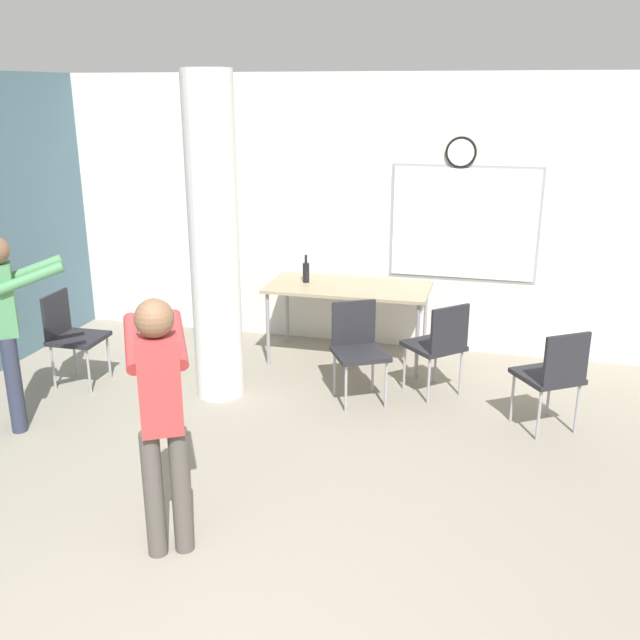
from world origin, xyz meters
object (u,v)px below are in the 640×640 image
chair_mid_room (553,372)px  person_watching_back (8,319)px  chair_by_left_wall (71,332)px  person_playing_front (161,408)px  bottle_on_table (306,272)px  chair_table_right (439,342)px  chair_table_front (358,344)px  folding_table (348,291)px

chair_mid_room → person_watching_back: bearing=-166.6°
chair_by_left_wall → person_playing_front: person_playing_front is taller
bottle_on_table → chair_table_right: bearing=-26.4°
chair_table_front → chair_table_right: (0.68, 0.25, 0.00)m
chair_table_front → chair_mid_room: (1.63, -0.24, 0.00)m
folding_table → person_watching_back: 3.13m
folding_table → chair_table_right: 1.20m
chair_by_left_wall → person_playing_front: bearing=-46.7°
folding_table → bottle_on_table: 0.47m
chair_by_left_wall → person_watching_back: 1.01m
chair_by_left_wall → chair_table_front: bearing=7.0°
folding_table → person_playing_front: 3.37m
folding_table → chair_table_front: 0.99m
person_playing_front → chair_table_right: bearing=63.6°
person_playing_front → person_watching_back: person_watching_back is taller
chair_table_right → person_playing_front: person_playing_front is taller
chair_table_right → person_watching_back: size_ratio=0.55×
bottle_on_table → chair_table_front: 1.25m
bottle_on_table → person_playing_front: (0.09, -3.38, 0.04)m
chair_by_left_wall → person_watching_back: person_watching_back is taller
bottle_on_table → person_watching_back: bearing=-129.7°
folding_table → person_watching_back: size_ratio=1.01×
chair_table_front → chair_table_right: same height
bottle_on_table → person_watching_back: person_watching_back is taller
bottle_on_table → person_playing_front: size_ratio=0.18×
chair_mid_room → person_playing_front: bearing=-136.1°
chair_by_left_wall → person_watching_back: bearing=-84.6°
chair_table_right → chair_mid_room: bearing=-27.4°
chair_table_front → chair_table_right: 0.73m
person_watching_back → person_playing_front: bearing=-32.2°
chair_table_front → chair_by_left_wall: (-2.63, -0.32, 0.00)m
bottle_on_table → folding_table: bearing=-3.6°
chair_table_right → person_watching_back: person_watching_back is taller
chair_table_front → chair_table_right: size_ratio=1.00×
chair_mid_room → chair_table_front: bearing=171.5°
folding_table → person_playing_front: bearing=-96.1°
chair_mid_room → folding_table: bearing=148.7°
person_watching_back → chair_mid_room: bearing=13.4°
folding_table → person_watching_back: (-2.26, -2.15, 0.20)m
chair_mid_room → chair_by_left_wall: size_ratio=1.00×
bottle_on_table → chair_mid_room: bearing=-26.8°
person_playing_front → chair_table_front: bearing=75.1°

